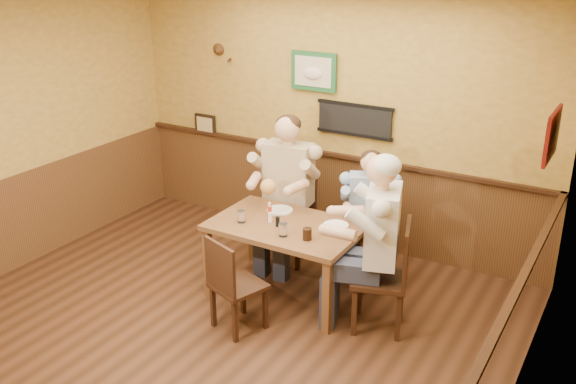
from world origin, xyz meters
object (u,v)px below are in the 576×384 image
at_px(diner_white_elder, 381,253).
at_px(chair_near_side, 238,283).
at_px(pepper_shaker, 278,222).
at_px(dining_table, 286,233).
at_px(chair_back_left, 289,216).
at_px(diner_tan_shirt, 289,197).
at_px(diner_blue_polo, 368,221).
at_px(hot_sauce_bottle, 270,213).
at_px(water_glass_left, 241,216).
at_px(water_glass_mid, 283,230).
at_px(chair_back_right, 368,237).
at_px(cola_tumbler, 307,234).
at_px(chair_right_end, 380,276).
at_px(salt_shaker, 270,217).

bearing_deg(diner_white_elder, chair_near_side, -76.43).
bearing_deg(pepper_shaker, dining_table, 63.10).
distance_m(chair_back_left, diner_tan_shirt, 0.22).
xyz_separation_m(diner_blue_polo, hot_sauce_bottle, (-0.68, -0.79, 0.23)).
distance_m(water_glass_left, water_glass_mid, 0.50).
bearing_deg(pepper_shaker, chair_back_right, 57.29).
height_order(chair_back_left, cola_tumbler, chair_back_left).
bearing_deg(chair_back_right, pepper_shaker, -147.36).
relative_size(chair_right_end, water_glass_left, 8.65).
bearing_deg(dining_table, pepper_shaker, -116.90).
height_order(dining_table, diner_tan_shirt, diner_tan_shirt).
bearing_deg(diner_white_elder, cola_tumbler, -96.76).
xyz_separation_m(hot_sauce_bottle, pepper_shaker, (0.13, -0.06, -0.04)).
xyz_separation_m(chair_right_end, diner_white_elder, (0.00, 0.00, 0.22)).
bearing_deg(chair_back_right, dining_table, -147.94).
bearing_deg(chair_back_left, pepper_shaker, -73.53).
bearing_deg(chair_back_left, water_glass_mid, -69.04).
relative_size(hot_sauce_bottle, salt_shaker, 1.71).
height_order(chair_back_left, chair_near_side, chair_back_left).
xyz_separation_m(diner_tan_shirt, cola_tumbler, (0.68, -0.85, 0.08)).
bearing_deg(chair_near_side, salt_shaker, -63.55).
bearing_deg(diner_tan_shirt, salt_shaker, -80.28).
bearing_deg(chair_back_right, cola_tumbler, -124.99).
xyz_separation_m(diner_blue_polo, water_glass_left, (-0.90, -0.95, 0.21)).
distance_m(water_glass_left, pepper_shaker, 0.36).
xyz_separation_m(chair_near_side, water_glass_mid, (0.18, 0.47, 0.37)).
distance_m(diner_tan_shirt, salt_shaker, 0.72).
bearing_deg(diner_white_elder, chair_back_left, -135.75).
height_order(chair_near_side, cola_tumbler, chair_near_side).
relative_size(diner_blue_polo, pepper_shaker, 12.64).
relative_size(chair_near_side, water_glass_mid, 7.34).
bearing_deg(cola_tumbler, chair_back_right, 79.66).
xyz_separation_m(chair_right_end, diner_tan_shirt, (-1.34, 0.73, 0.22)).
bearing_deg(salt_shaker, water_glass_mid, -38.20).
relative_size(chair_back_left, diner_white_elder, 0.70).
bearing_deg(diner_white_elder, chair_right_end, 0.00).
relative_size(diner_white_elder, pepper_shaker, 15.20).
height_order(dining_table, pepper_shaker, pepper_shaker).
bearing_deg(chair_back_left, dining_table, -68.01).
bearing_deg(chair_back_left, hot_sauce_bottle, -81.10).
distance_m(chair_back_right, water_glass_left, 1.36).
bearing_deg(water_glass_mid, chair_near_side, -110.91).
bearing_deg(diner_tan_shirt, diner_white_elder, -34.74).
distance_m(chair_right_end, chair_near_side, 1.24).
relative_size(chair_near_side, pepper_shaker, 9.28).
xyz_separation_m(chair_back_left, diner_blue_polo, (0.86, 0.12, 0.10)).
distance_m(chair_back_left, salt_shaker, 0.77).
bearing_deg(dining_table, salt_shaker, -168.02).
bearing_deg(chair_back_left, diner_white_elder, -34.74).
relative_size(chair_right_end, cola_tumbler, 9.39).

